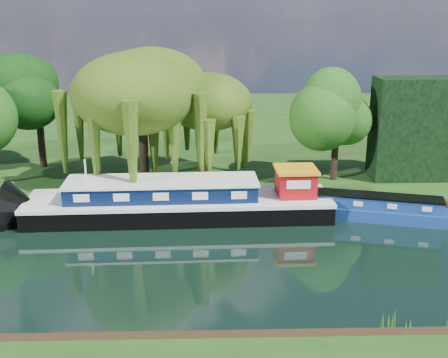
{
  "coord_description": "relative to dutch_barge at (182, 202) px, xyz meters",
  "views": [
    {
      "loc": [
        3.05,
        -28.8,
        13.61
      ],
      "look_at": [
        4.05,
        6.32,
        2.8
      ],
      "focal_mm": 45.0,
      "sensor_mm": 36.0,
      "label": 1
    }
  ],
  "objects": [
    {
      "name": "reeds_near",
      "position": [
        5.65,
        -14.41,
        -0.51
      ],
      "size": [
        33.7,
        1.5,
        1.1
      ],
      "color": "#235316",
      "rests_on": "ground"
    },
    {
      "name": "conifer_hedge",
      "position": [
        17.78,
        7.17,
        3.39
      ],
      "size": [
        6.0,
        3.0,
        8.0
      ],
      "primitive_type": "cube",
      "color": "black",
      "rests_on": "far_bank"
    },
    {
      "name": "dutch_barge",
      "position": [
        0.0,
        0.0,
        0.0
      ],
      "size": [
        20.46,
        5.23,
        4.29
      ],
      "rotation": [
        0.0,
        0.0,
        0.03
      ],
      "color": "black",
      "rests_on": "ground"
    },
    {
      "name": "tree_far_mid",
      "position": [
        -12.37,
        11.25,
        5.42
      ],
      "size": [
        5.35,
        5.35,
        8.75
      ],
      "color": "black",
      "rests_on": "far_bank"
    },
    {
      "name": "lamppost",
      "position": [
        -0.72,
        3.67,
        1.36
      ],
      "size": [
        0.36,
        0.36,
        2.56
      ],
      "color": "silver",
      "rests_on": "far_bank"
    },
    {
      "name": "willow_right",
      "position": [
        1.32,
        6.76,
        4.86
      ],
      "size": [
        6.16,
        6.16,
        7.5
      ],
      "color": "black",
      "rests_on": "far_bank"
    },
    {
      "name": "ground",
      "position": [
        -1.22,
        -6.83,
        -1.06
      ],
      "size": [
        120.0,
        120.0,
        0.0
      ],
      "primitive_type": "plane",
      "color": "black"
    },
    {
      "name": "tree_far_right",
      "position": [
        11.76,
        6.84,
        4.6
      ],
      "size": [
        4.62,
        4.62,
        7.56
      ],
      "color": "black",
      "rests_on": "far_bank"
    },
    {
      "name": "willow_left",
      "position": [
        -3.06,
        5.54,
        6.56
      ],
      "size": [
        8.24,
        8.24,
        9.87
      ],
      "color": "black",
      "rests_on": "far_bank"
    },
    {
      "name": "white_cruiser",
      "position": [
        16.17,
        -0.89,
        -1.06
      ],
      "size": [
        2.94,
        2.73,
        1.27
      ],
      "primitive_type": "imported",
      "rotation": [
        0.0,
        0.0,
        1.89
      ],
      "color": "silver",
      "rests_on": "ground"
    },
    {
      "name": "narrowboat",
      "position": [
        12.88,
        -0.71,
        -0.42
      ],
      "size": [
        12.39,
        5.26,
        1.79
      ],
      "rotation": [
        0.0,
        0.0,
        -0.27
      ],
      "color": "navy",
      "rests_on": "ground"
    },
    {
      "name": "far_bank",
      "position": [
        -1.22,
        27.17,
        -0.84
      ],
      "size": [
        120.0,
        52.0,
        0.45
      ],
      "primitive_type": "cube",
      "color": "#1A3D10",
      "rests_on": "ground"
    },
    {
      "name": "mooring_posts",
      "position": [
        -1.72,
        1.57,
        -0.11
      ],
      "size": [
        19.16,
        0.16,
        1.0
      ],
      "color": "silver",
      "rests_on": "far_bank"
    }
  ]
}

